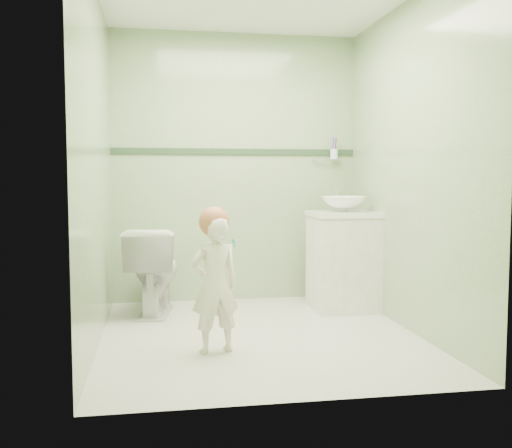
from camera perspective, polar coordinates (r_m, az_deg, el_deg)
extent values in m
plane|color=beige|center=(4.20, 0.35, -10.83)|extent=(2.50, 2.50, 0.00)
cube|color=#88AD7B|center=(5.29, -2.00, 5.48)|extent=(2.20, 0.04, 2.40)
cube|color=#88AD7B|center=(2.83, 4.77, 6.28)|extent=(2.20, 0.04, 2.40)
cube|color=#88AD7B|center=(4.01, -15.40, 5.62)|extent=(0.04, 2.50, 2.40)
cube|color=#88AD7B|center=(4.38, 14.76, 5.53)|extent=(0.04, 2.50, 2.40)
cube|color=#2A432A|center=(5.28, -1.99, 7.11)|extent=(2.20, 0.02, 0.05)
cube|color=silver|center=(4.99, 8.51, -3.73)|extent=(0.52, 0.50, 0.80)
cube|color=white|center=(4.94, 8.57, 0.97)|extent=(0.54, 0.52, 0.04)
imported|color=white|center=(4.94, 8.58, 1.95)|extent=(0.37, 0.37, 0.13)
cylinder|color=silver|center=(5.13, 7.89, 2.67)|extent=(0.03, 0.03, 0.18)
cylinder|color=silver|center=(5.08, 8.07, 3.56)|extent=(0.02, 0.12, 0.02)
cylinder|color=silver|center=(5.41, 6.97, 6.27)|extent=(0.26, 0.02, 0.02)
cylinder|color=silver|center=(5.41, 7.64, 6.80)|extent=(0.07, 0.07, 0.09)
cylinder|color=#233DB6|center=(5.41, 7.54, 7.54)|extent=(0.01, 0.01, 0.17)
cylinder|color=#935BC3|center=(5.42, 7.68, 7.53)|extent=(0.01, 0.01, 0.17)
cylinder|color=#B83030|center=(5.42, 7.78, 7.53)|extent=(0.01, 0.01, 0.17)
cylinder|color=#935BC3|center=(5.40, 7.69, 7.54)|extent=(0.01, 0.01, 0.17)
imported|color=white|center=(4.85, -9.99, -4.50)|extent=(0.50, 0.75, 0.71)
imported|color=silver|center=(3.72, -4.06, -5.96)|extent=(0.36, 0.28, 0.87)
sphere|color=#B56444|center=(3.69, -4.14, 0.23)|extent=(0.19, 0.19, 0.19)
cylinder|color=teal|center=(3.59, -2.18, -1.90)|extent=(0.04, 0.14, 0.06)
cube|color=white|center=(3.61, -3.36, -1.22)|extent=(0.03, 0.03, 0.02)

